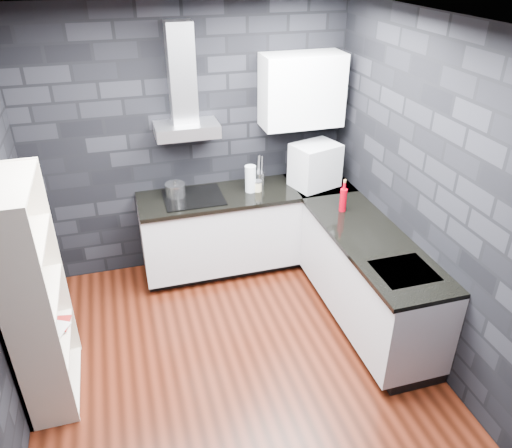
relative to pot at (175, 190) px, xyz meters
name	(u,v)px	position (x,y,z in m)	size (l,w,h in m)	color
ground	(232,354)	(0.21, -1.37, -0.97)	(3.20, 3.20, 0.00)	#44170C
ceiling	(221,21)	(0.21, -1.37, 1.73)	(3.20, 3.20, 0.00)	silver
wall_back	(190,143)	(0.21, 0.25, 0.38)	(3.20, 0.05, 2.70)	black
wall_front	(309,382)	(0.21, -3.00, 0.38)	(3.20, 0.05, 2.70)	black
wall_right	(422,191)	(1.84, -1.37, 0.38)	(0.05, 3.20, 2.70)	black
toekick_back	(247,259)	(0.71, -0.03, -0.92)	(2.18, 0.50, 0.10)	black
toekick_right	(367,315)	(1.55, -1.27, -0.92)	(0.50, 1.78, 0.10)	black
counter_back_cab	(247,227)	(0.71, -0.07, -0.49)	(2.20, 0.60, 0.76)	silver
counter_right_cab	(368,278)	(1.51, -1.27, -0.49)	(0.60, 1.80, 0.76)	silver
counter_back_top	(247,193)	(0.71, -0.08, -0.09)	(2.20, 0.62, 0.04)	black
counter_right_top	(372,240)	(1.50, -1.27, -0.09)	(0.62, 1.80, 0.04)	black
counter_corner_top	(320,184)	(1.51, -0.07, -0.09)	(0.62, 0.62, 0.04)	black
hood_body	(187,130)	(0.16, 0.06, 0.59)	(0.60, 0.34, 0.12)	silver
hood_chimney	(182,73)	(0.16, 0.13, 1.10)	(0.24, 0.20, 0.90)	silver
upper_cabinet	(302,90)	(1.31, 0.05, 0.88)	(0.80, 0.35, 0.70)	white
cooktop	(193,197)	(0.16, -0.07, -0.06)	(0.58, 0.50, 0.01)	black
sink_rim	(404,271)	(1.51, -1.77, -0.08)	(0.44, 0.40, 0.01)	silver
pot	(175,190)	(0.00, 0.00, 0.00)	(0.19, 0.19, 0.11)	silver
glass_vase	(250,179)	(0.75, -0.08, 0.07)	(0.11, 0.11, 0.27)	silver
storage_jar	(258,186)	(0.82, -0.10, -0.02)	(0.08, 0.08, 0.10)	#CCBC8B
utensil_crock	(260,178)	(0.89, 0.05, 0.00)	(0.10, 0.10, 0.13)	silver
appliance_garage	(315,165)	(1.42, -0.13, 0.16)	(0.45, 0.35, 0.45)	silver
red_bottle	(343,200)	(1.47, -0.73, 0.04)	(0.07, 0.07, 0.22)	#94000E
bookshelf	(34,297)	(-1.21, -1.33, -0.07)	(0.34, 0.80, 1.80)	beige
fruit_bowl	(32,301)	(-1.21, -1.43, -0.03)	(0.19, 0.19, 0.05)	white
book_red	(48,316)	(-1.19, -1.14, -0.40)	(0.15, 0.02, 0.20)	maroon
book_second	(40,319)	(-1.24, -1.19, -0.38)	(0.18, 0.02, 0.24)	#B2B2B2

